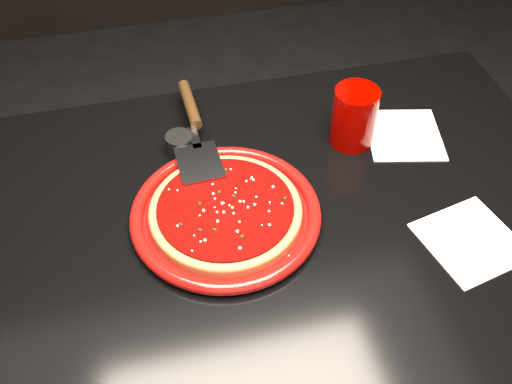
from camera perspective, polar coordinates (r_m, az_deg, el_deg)
table at (r=1.28m, az=0.17°, el=-14.16°), size 1.20×0.80×0.75m
plate at (r=0.97m, az=-3.04°, el=-2.18°), size 0.34×0.34×0.02m
pizza_crust at (r=0.97m, az=-3.05°, el=-2.04°), size 0.27×0.27×0.01m
pizza_crust_rim at (r=0.96m, az=-3.06°, el=-1.78°), size 0.27×0.27×0.02m
pizza_sauce at (r=0.96m, az=-3.08°, el=-1.60°), size 0.24×0.24×0.01m
parmesan_dusting at (r=0.95m, az=-3.09°, el=-1.34°), size 0.22×0.22×0.01m
basil_flecks at (r=0.95m, az=-3.09°, el=-1.38°), size 0.20×0.20×0.00m
pizza_server at (r=1.08m, az=-6.10°, el=6.27°), size 0.11×0.33×0.02m
cup at (r=1.10m, az=9.77°, el=7.43°), size 0.11×0.11×0.12m
napkin_a at (r=1.01m, az=20.66°, el=-4.58°), size 0.18×0.18×0.00m
napkin_b at (r=1.16m, az=14.57°, el=5.57°), size 0.17×0.18×0.00m
ramekin at (r=1.09m, az=-7.66°, el=4.79°), size 0.06×0.06×0.04m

